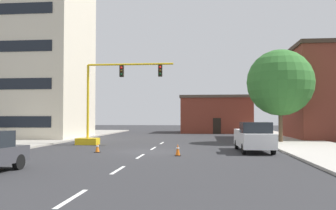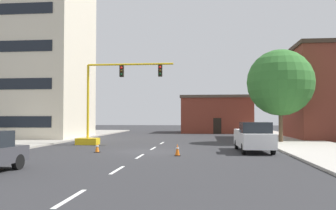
{
  "view_description": "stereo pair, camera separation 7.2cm",
  "coord_description": "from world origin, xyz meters",
  "px_view_note": "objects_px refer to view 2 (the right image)",
  "views": [
    {
      "loc": [
        3.75,
        -23.96,
        2.31
      ],
      "look_at": [
        0.77,
        5.72,
        3.33
      ],
      "focal_mm": 38.35,
      "sensor_mm": 36.0,
      "label": 1
    },
    {
      "loc": [
        3.82,
        -23.95,
        2.31
      ],
      "look_at": [
        0.77,
        5.72,
        3.33
      ],
      "focal_mm": 38.35,
      "sensor_mm": 36.0,
      "label": 2
    }
  ],
  "objects_px": {
    "tree_right_mid": "(280,83)",
    "traffic_cone_roadside_a": "(97,148)",
    "traffic_cone_roadside_b": "(177,150)",
    "traffic_signal_gantry": "(99,119)",
    "pickup_truck_white": "(253,137)"
  },
  "relations": [
    {
      "from": "tree_right_mid",
      "to": "traffic_cone_roadside_b",
      "type": "distance_m",
      "value": 14.92
    },
    {
      "from": "traffic_cone_roadside_a",
      "to": "traffic_cone_roadside_b",
      "type": "relative_size",
      "value": 0.9
    },
    {
      "from": "traffic_signal_gantry",
      "to": "traffic_cone_roadside_b",
      "type": "bearing_deg",
      "value": -48.04
    },
    {
      "from": "traffic_signal_gantry",
      "to": "tree_right_mid",
      "type": "height_order",
      "value": "tree_right_mid"
    },
    {
      "from": "traffic_signal_gantry",
      "to": "traffic_cone_roadside_b",
      "type": "distance_m",
      "value": 10.94
    },
    {
      "from": "pickup_truck_white",
      "to": "traffic_cone_roadside_b",
      "type": "bearing_deg",
      "value": -147.97
    },
    {
      "from": "tree_right_mid",
      "to": "traffic_cone_roadside_b",
      "type": "bearing_deg",
      "value": -126.48
    },
    {
      "from": "tree_right_mid",
      "to": "traffic_cone_roadside_a",
      "type": "height_order",
      "value": "tree_right_mid"
    },
    {
      "from": "traffic_signal_gantry",
      "to": "tree_right_mid",
      "type": "xyz_separation_m",
      "value": [
        15.56,
        3.27,
        3.2
      ]
    },
    {
      "from": "tree_right_mid",
      "to": "traffic_cone_roadside_a",
      "type": "distance_m",
      "value": 17.59
    },
    {
      "from": "traffic_cone_roadside_b",
      "to": "pickup_truck_white",
      "type": "bearing_deg",
      "value": 32.03
    },
    {
      "from": "traffic_signal_gantry",
      "to": "traffic_cone_roadside_a",
      "type": "distance_m",
      "value": 6.97
    },
    {
      "from": "pickup_truck_white",
      "to": "traffic_cone_roadside_a",
      "type": "bearing_deg",
      "value": -171.74
    },
    {
      "from": "traffic_signal_gantry",
      "to": "tree_right_mid",
      "type": "bearing_deg",
      "value": 11.86
    },
    {
      "from": "traffic_signal_gantry",
      "to": "tree_right_mid",
      "type": "relative_size",
      "value": 0.98
    }
  ]
}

